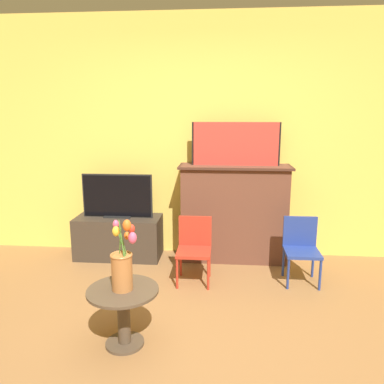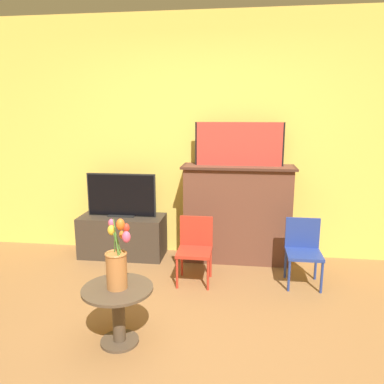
# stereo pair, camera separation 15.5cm
# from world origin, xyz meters

# --- Properties ---
(ground_plane) EXTENTS (14.00, 14.00, 0.00)m
(ground_plane) POSITION_xyz_m (0.00, 0.00, 0.00)
(ground_plane) COLOR olive
(wall_back) EXTENTS (8.00, 0.06, 2.70)m
(wall_back) POSITION_xyz_m (0.00, 2.13, 1.35)
(wall_back) COLOR #EAC651
(wall_back) RESTS_ON ground
(fireplace_mantel) EXTENTS (1.21, 0.41, 1.07)m
(fireplace_mantel) POSITION_xyz_m (0.36, 1.92, 0.55)
(fireplace_mantel) COLOR brown
(fireplace_mantel) RESTS_ON ground
(painting) EXTENTS (0.95, 0.03, 0.46)m
(painting) POSITION_xyz_m (0.36, 1.92, 1.30)
(painting) COLOR black
(painting) RESTS_ON fireplace_mantel
(tv_stand) EXTENTS (0.96, 0.43, 0.47)m
(tv_stand) POSITION_xyz_m (-0.95, 1.86, 0.24)
(tv_stand) COLOR #382D23
(tv_stand) RESTS_ON ground
(tv_monitor) EXTENTS (0.79, 0.12, 0.49)m
(tv_monitor) POSITION_xyz_m (-0.95, 1.87, 0.71)
(tv_monitor) COLOR black
(tv_monitor) RESTS_ON tv_stand
(chair_red) EXTENTS (0.33, 0.33, 0.63)m
(chair_red) POSITION_xyz_m (-0.04, 1.32, 0.36)
(chair_red) COLOR #B22D1E
(chair_red) RESTS_ON ground
(chair_blue) EXTENTS (0.33, 0.33, 0.63)m
(chair_blue) POSITION_xyz_m (1.00, 1.40, 0.36)
(chair_blue) COLOR navy
(chair_blue) RESTS_ON ground
(side_table) EXTENTS (0.50, 0.50, 0.43)m
(side_table) POSITION_xyz_m (-0.45, 0.22, 0.28)
(side_table) COLOR #4C3D2D
(side_table) RESTS_ON ground
(vase_tulips) EXTENTS (0.20, 0.23, 0.53)m
(vase_tulips) POSITION_xyz_m (-0.45, 0.22, 0.61)
(vase_tulips) COLOR #AD6B38
(vase_tulips) RESTS_ON side_table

